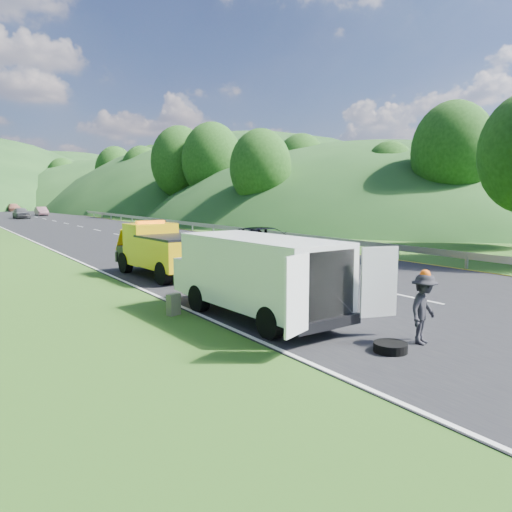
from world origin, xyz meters
TOP-DOWN VIEW (x-y plane):
  - ground at (0.00, 0.00)m, footprint 320.00×320.00m
  - road_surface at (3.00, 40.00)m, footprint 14.00×200.00m
  - guardrail at (10.30, 52.50)m, footprint 0.06×140.00m
  - tree_line_right at (23.00, 60.00)m, footprint 14.00×140.00m
  - hills_backdrop at (6.50, 134.70)m, footprint 201.00×288.60m
  - tow_truck at (-2.16, 6.71)m, footprint 2.29×5.40m
  - white_van at (-2.74, -1.26)m, footprint 3.49×6.47m
  - woman at (-2.85, 1.96)m, footprint 0.49×0.60m
  - child at (-2.01, -1.05)m, footprint 0.63×0.57m
  - worker at (-0.91, -5.35)m, footprint 1.18×0.90m
  - suitcase at (-4.50, 0.35)m, footprint 0.43×0.33m
  - spare_tire at (-1.97, -5.35)m, footprint 0.73×0.73m
  - passing_suv at (4.58, 8.98)m, footprint 3.10×6.03m
  - dist_car_a at (0.60, 60.67)m, footprint 1.80×4.47m
  - dist_car_b at (4.57, 68.48)m, footprint 1.39×3.99m
  - dist_car_c at (3.65, 89.39)m, footprint 2.00×4.91m

SIDE VIEW (x-z plane):
  - ground at x=0.00m, z-range 0.00..0.00m
  - guardrail at x=10.30m, z-range -0.76..0.76m
  - tree_line_right at x=23.00m, z-range -7.00..7.00m
  - hills_backdrop at x=6.50m, z-range -22.00..22.00m
  - woman at x=-2.85m, z-range -0.75..0.75m
  - child at x=-2.01m, z-range -0.52..0.52m
  - worker at x=-0.91m, z-range -0.81..0.81m
  - spare_tire at x=-1.97m, z-range -0.10..0.10m
  - passing_suv at x=4.58m, z-range -0.81..0.81m
  - dist_car_a at x=0.60m, z-range -0.76..0.76m
  - dist_car_b at x=4.57m, z-range -0.66..0.66m
  - dist_car_c at x=3.65m, z-range -0.71..0.71m
  - road_surface at x=3.00m, z-range 0.00..0.02m
  - suitcase at x=-4.50m, z-range 0.00..0.61m
  - tow_truck at x=-2.16m, z-range -0.03..2.25m
  - white_van at x=-2.74m, z-range 0.15..2.41m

